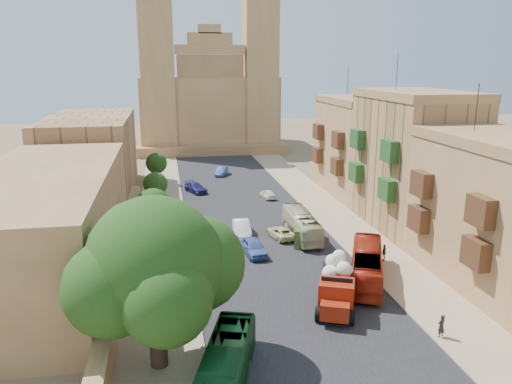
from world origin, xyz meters
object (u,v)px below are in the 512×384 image
object	(u,v)px
bus_green_north	(225,370)
car_white_b	(268,194)
bus_cream_east	(301,225)
car_blue_a	(253,247)
car_cream	(281,232)
street_tree_a	(151,259)
church	(208,100)
car_white_a	(242,228)
car_blue_b	(221,171)
street_tree_d	(156,163)
street_tree_c	(155,184)
red_truck	(338,284)
pedestrian_a	(441,326)
car_dkblue	(196,188)
ficus_tree	(156,269)
bus_red_east	(367,265)
street_tree_b	(153,207)
pedestrian_c	(384,253)
olive_pickup	(306,234)

from	to	relation	value
bus_green_north	car_white_b	xyz separation A→B (m)	(9.88, 37.01, -0.71)
bus_green_north	bus_cream_east	bearing A→B (deg)	82.54
car_blue_a	car_cream	xyz separation A→B (m)	(3.36, 3.87, -0.16)
street_tree_a	car_blue_a	distance (m)	11.65
bus_green_north	bus_cream_east	xyz separation A→B (m)	(10.18, 22.33, -0.03)
church	car_white_a	bearing A→B (deg)	-91.73
church	car_blue_b	distance (m)	27.67
street_tree_d	car_white_b	distance (m)	17.13
street_tree_c	car_blue_a	size ratio (longest dim) A/B	1.04
red_truck	pedestrian_a	world-z (taller)	red_truck
car_dkblue	ficus_tree	bearing A→B (deg)	-119.73
bus_cream_east	car_white_a	xyz separation A→B (m)	(-5.62, 1.57, -0.51)
bus_cream_east	pedestrian_a	world-z (taller)	bus_cream_east
church	car_white_a	size ratio (longest dim) A/B	8.44
street_tree_c	car_cream	xyz separation A→B (m)	(11.93, -12.65, -2.33)
church	car_dkblue	bearing A→B (deg)	-97.91
bus_green_north	car_white_a	distance (m)	24.33
bus_red_east	street_tree_b	bearing A→B (deg)	-12.60
street_tree_a	red_truck	bearing A→B (deg)	-13.47
street_tree_b	ficus_tree	bearing A→B (deg)	-88.32
car_dkblue	pedestrian_c	size ratio (longest dim) A/B	2.86
bus_red_east	car_cream	world-z (taller)	bus_red_east
street_tree_a	car_blue_b	size ratio (longest dim) A/B	1.29
street_tree_d	car_blue_b	distance (m)	10.75
street_tree_b	street_tree_c	bearing A→B (deg)	90.00
car_cream	car_dkblue	distance (m)	20.50
car_blue_b	car_white_b	bearing A→B (deg)	-52.73
pedestrian_a	church	bearing A→B (deg)	-104.43
street_tree_a	pedestrian_a	distance (m)	19.44
bus_red_east	car_dkblue	world-z (taller)	bus_red_east
church	bus_cream_east	world-z (taller)	church
ficus_tree	street_tree_c	world-z (taller)	ficus_tree
car_white_a	car_blue_b	distance (m)	27.54
olive_pickup	car_blue_a	size ratio (longest dim) A/B	1.10
ficus_tree	pedestrian_a	size ratio (longest dim) A/B	6.47
street_tree_b	car_cream	distance (m)	12.32
olive_pickup	bus_cream_east	world-z (taller)	bus_cream_east
street_tree_a	bus_green_north	distance (m)	11.80
car_blue_a	pedestrian_c	bearing A→B (deg)	-25.58
car_white_b	street_tree_a	bearing A→B (deg)	53.35
street_tree_c	red_truck	bearing A→B (deg)	-65.00
bus_green_north	car_cream	distance (m)	23.79
bus_green_north	pedestrian_c	xyz separation A→B (m)	(15.47, 15.09, -0.51)
street_tree_d	street_tree_c	bearing A→B (deg)	-90.00
ficus_tree	olive_pickup	distance (m)	22.73
ficus_tree	olive_pickup	xyz separation A→B (m)	(13.41, 17.68, -4.90)
ficus_tree	car_white_a	bearing A→B (deg)	69.54
car_cream	car_white_b	world-z (taller)	car_cream
car_blue_a	car_white_b	distance (m)	19.23
church	pedestrian_c	bearing A→B (deg)	-81.55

